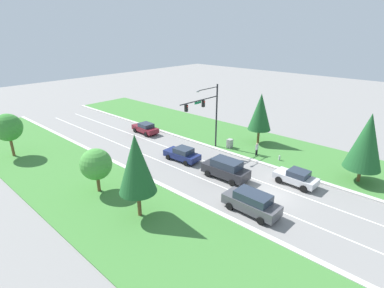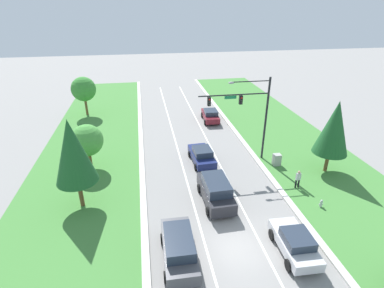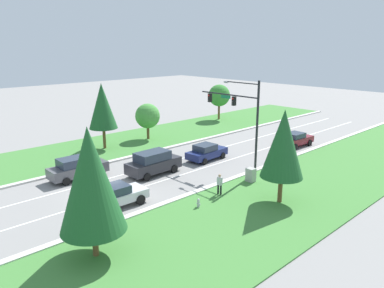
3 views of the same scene
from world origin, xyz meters
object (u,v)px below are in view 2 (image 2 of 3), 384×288
graphite_suv (179,247)px  pedestrian (298,179)px  burgundy_sedan (210,115)px  charcoal_suv (216,190)px  traffic_signal_mast (249,108)px  fire_hydrant (321,204)px  silver_sedan (295,243)px  navy_sedan (202,155)px  conifer_far_right_tree (334,128)px  conifer_mid_left_tree (73,152)px  oak_far_left_tree (87,140)px  oak_near_left_tree (84,89)px  utility_cabinet (277,160)px

graphite_suv → pedestrian: graphite_suv is taller
burgundy_sedan → charcoal_suv: 17.67m
traffic_signal_mast → graphite_suv: size_ratio=1.66×
charcoal_suv → burgundy_sedan: bearing=77.2°
fire_hydrant → burgundy_sedan: bearing=102.3°
burgundy_sedan → silver_sedan: silver_sedan is taller
burgundy_sedan → charcoal_suv: (-3.55, -17.31, 0.25)m
navy_sedan → fire_hydrant: (7.57, -8.53, -0.45)m
charcoal_suv → conifer_far_right_tree: conifer_far_right_tree is taller
traffic_signal_mast → charcoal_suv: size_ratio=1.64×
conifer_far_right_tree → conifer_mid_left_tree: 21.45m
oak_far_left_tree → graphite_suv: bearing=-61.6°
charcoal_suv → conifer_mid_left_tree: size_ratio=0.70×
navy_sedan → conifer_far_right_tree: bearing=-21.5°
graphite_suv → conifer_mid_left_tree: conifer_mid_left_tree is taller
traffic_signal_mast → oak_far_left_tree: 15.11m
graphite_suv → conifer_far_right_tree: size_ratio=0.73×
traffic_signal_mast → silver_sedan: (-0.92, -12.27, -4.59)m
oak_near_left_tree → conifer_far_right_tree: conifer_far_right_tree is taller
pedestrian → oak_near_left_tree: oak_near_left_tree is taller
silver_sedan → utility_cabinet: bearing=73.1°
conifer_far_right_tree → silver_sedan: bearing=-130.7°
traffic_signal_mast → fire_hydrant: bearing=-68.6°
traffic_signal_mast → graphite_suv: bearing=-124.9°
oak_near_left_tree → oak_far_left_tree: size_ratio=1.23×
silver_sedan → fire_hydrant: 5.76m
utility_cabinet → oak_near_left_tree: (-19.92, 17.79, 3.07)m
navy_sedan → silver_sedan: navy_sedan is taller
navy_sedan → fire_hydrant: size_ratio=6.43×
oak_near_left_tree → conifer_far_right_tree: (23.94, -19.58, 0.72)m
traffic_signal_mast → burgundy_sedan: bearing=94.9°
pedestrian → conifer_mid_left_tree: size_ratio=0.24×
utility_cabinet → conifer_far_right_tree: 5.80m
traffic_signal_mast → fire_hydrant: traffic_signal_mast is taller
graphite_suv → navy_sedan: bearing=73.1°
traffic_signal_mast → utility_cabinet: size_ratio=6.79×
graphite_suv → oak_far_left_tree: (-6.78, 12.55, 1.88)m
navy_sedan → pedestrian: 9.09m
burgundy_sedan → traffic_signal_mast: bearing=-81.8°
traffic_signal_mast → burgundy_sedan: (-0.95, 11.04, -4.60)m
silver_sedan → oak_far_left_tree: (-13.93, 13.21, 2.04)m
fire_hydrant → conifer_mid_left_tree: (-18.01, 3.29, 4.38)m
silver_sedan → oak_far_left_tree: bearing=138.2°
fire_hydrant → silver_sedan: bearing=-137.1°
pedestrian → conifer_far_right_tree: size_ratio=0.25×
oak_far_left_tree → conifer_mid_left_tree: bearing=-88.7°
silver_sedan → utility_cabinet: 11.19m
conifer_far_right_tree → oak_far_left_tree: size_ratio=1.57×
charcoal_suv → oak_near_left_tree: (-12.78, 22.39, 2.61)m
fire_hydrant → oak_near_left_tree: (-20.56, 24.48, 3.33)m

